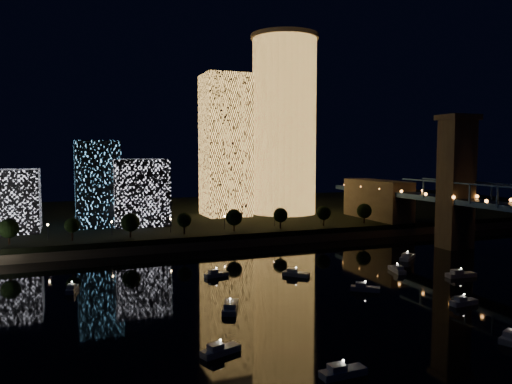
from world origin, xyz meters
The scene contains 9 objects.
ground centered at (0.00, 0.00, 0.00)m, with size 520.00×520.00×0.00m, color black.
far_bank centered at (0.00, 160.00, 2.50)m, with size 420.00×160.00×5.00m, color black.
seawall centered at (0.00, 82.00, 1.50)m, with size 420.00×6.00×3.00m, color #6B5E4C.
tower_cylindrical centered at (32.35, 134.18, 49.73)m, with size 34.00×34.00×89.21m.
tower_rectangular centered at (2.05, 137.04, 39.31)m, with size 21.57×21.57×68.62m, color #FFB451.
midrise_blocks centered at (-79.73, 122.59, 20.01)m, with size 97.61×30.12×35.87m.
motorboats centered at (-6.30, 11.18, 0.81)m, with size 113.06×74.77×2.78m.
esplanade_trees centered at (-27.08, 88.00, 10.47)m, with size 166.02×6.79×8.89m.
street_lamps centered at (-34.00, 94.00, 9.02)m, with size 132.70×0.70×5.65m.
Camera 1 is at (-71.99, -96.94, 36.07)m, focal length 35.00 mm.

